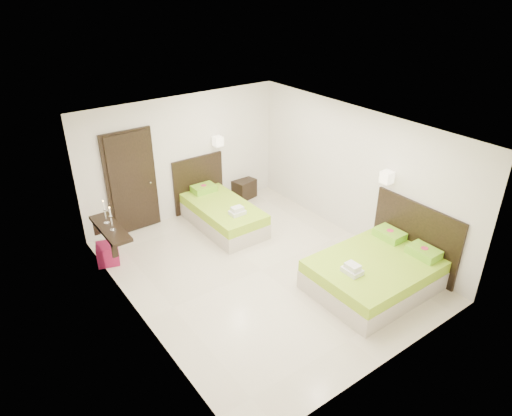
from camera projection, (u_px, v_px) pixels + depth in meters
floor at (261, 270)px, 8.19m from camera, size 5.50×5.50×0.00m
bed_single at (221, 212)px, 9.52m from camera, size 1.20×2.00×1.65m
bed_double at (377, 271)px, 7.65m from camera, size 2.05×1.74×1.69m
nightstand at (243, 188)px, 10.74m from camera, size 0.58×0.53×0.44m
ottoman at (108, 254)px, 8.32m from camera, size 0.48×0.48×0.38m
door at (132, 183)px, 9.01m from camera, size 1.02×0.15×2.14m
console_shelf at (110, 229)px, 7.87m from camera, size 0.35×1.20×0.78m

